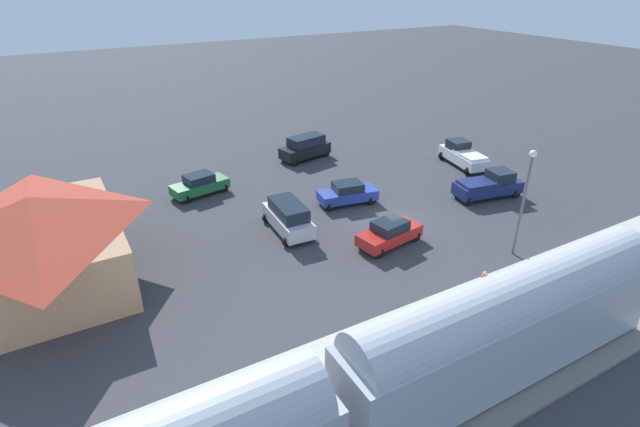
# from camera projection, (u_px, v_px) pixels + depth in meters

# --- Properties ---
(ground_plane) EXTENTS (200.00, 200.00, 0.00)m
(ground_plane) POSITION_uv_depth(u_px,v_px,m) (395.00, 222.00, 35.07)
(ground_plane) COLOR #38383D
(railway_track) EXTENTS (4.80, 70.00, 0.30)m
(railway_track) POSITION_uv_depth(u_px,v_px,m) (568.00, 335.00, 24.15)
(railway_track) COLOR slate
(railway_track) RESTS_ON ground
(platform) EXTENTS (3.20, 46.00, 0.30)m
(platform) POSITION_uv_depth(u_px,v_px,m) (505.00, 292.00, 27.23)
(platform) COLOR #B7B2A8
(platform) RESTS_ON ground
(station_building) EXTENTS (12.10, 8.98, 5.37)m
(station_building) POSITION_uv_depth(u_px,v_px,m) (40.00, 239.00, 27.25)
(station_building) COLOR tan
(station_building) RESTS_ON ground
(pedestrian_on_platform) EXTENTS (0.36, 0.36, 1.71)m
(pedestrian_on_platform) POSITION_uv_depth(u_px,v_px,m) (483.00, 283.00, 26.05)
(pedestrian_on_platform) COLOR #23284C
(pedestrian_on_platform) RESTS_ON platform
(sedan_blue) EXTENTS (2.58, 4.75, 1.74)m
(sedan_blue) POSITION_uv_depth(u_px,v_px,m) (348.00, 193.00, 37.44)
(sedan_blue) COLOR #283D9E
(sedan_blue) RESTS_ON ground
(pickup_navy) EXTENTS (2.90, 5.66, 2.14)m
(pickup_navy) POSITION_uv_depth(u_px,v_px,m) (489.00, 185.00, 38.42)
(pickup_navy) COLOR navy
(pickup_navy) RESTS_ON ground
(suv_black) EXTENTS (2.85, 5.18, 2.22)m
(suv_black) POSITION_uv_depth(u_px,v_px,m) (305.00, 147.00, 46.22)
(suv_black) COLOR black
(suv_black) RESTS_ON ground
(sedan_green) EXTENTS (2.65, 4.77, 1.74)m
(sedan_green) POSITION_uv_depth(u_px,v_px,m) (200.00, 184.00, 38.93)
(sedan_green) COLOR #236638
(sedan_green) RESTS_ON ground
(pickup_white) EXTENTS (5.67, 3.25, 2.14)m
(pickup_white) POSITION_uv_depth(u_px,v_px,m) (463.00, 155.00, 44.66)
(pickup_white) COLOR white
(pickup_white) RESTS_ON ground
(suv_silver) EXTENTS (5.01, 2.63, 2.22)m
(suv_silver) POSITION_uv_depth(u_px,v_px,m) (288.00, 217.00, 33.30)
(suv_silver) COLOR silver
(suv_silver) RESTS_ON ground
(sedan_red) EXTENTS (2.52, 4.73, 1.74)m
(sedan_red) POSITION_uv_depth(u_px,v_px,m) (390.00, 233.00, 31.82)
(sedan_red) COLOR red
(sedan_red) RESTS_ON ground
(light_pole_near_platform) EXTENTS (0.44, 0.44, 6.97)m
(light_pole_near_platform) POSITION_uv_depth(u_px,v_px,m) (526.00, 190.00, 29.18)
(light_pole_near_platform) COLOR #515156
(light_pole_near_platform) RESTS_ON ground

